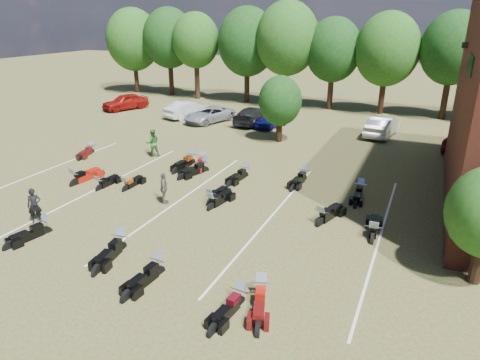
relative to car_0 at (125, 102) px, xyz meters
The scene contains 33 objects.
ground 28.53m from the car_0, 45.21° to the right, with size 160.00×160.00×0.00m, color brown.
car_0 is the anchor object (origin of this frame).
car_1 7.66m from the car_0, ahead, with size 1.65×4.74×1.56m, color silver.
car_2 10.42m from the car_0, ahead, with size 2.26×4.91×1.36m, color gray.
car_3 14.21m from the car_0, ahead, with size 2.07×5.08×1.48m, color black.
car_4 16.06m from the car_0, ahead, with size 1.56×3.88×1.32m, color #0D0F5E.
car_5 25.03m from the car_0, ahead, with size 1.70×4.88×1.61m, color #A6A6A1.
car_6 30.99m from the car_0, ahead, with size 2.67×5.78×1.61m, color #5D0507.
person_black 25.41m from the car_0, 60.89° to the right, with size 0.60×0.40×1.66m, color black.
person_green 16.44m from the car_0, 45.44° to the right, with size 0.91×0.71×1.88m, color #2A6124.
person_grey 24.45m from the car_0, 47.29° to the right, with size 0.96×0.40×1.64m, color #57534A.
motorcycle_2 26.63m from the car_0, 59.26° to the right, with size 0.70×2.21×1.23m, color black, non-canonical shape.
motorcycle_3 28.68m from the car_0, 52.22° to the right, with size 0.76×2.40×1.34m, color black, non-canonical shape.
motorcycle_4 30.86m from the car_0, 49.66° to the right, with size 0.74×2.31×1.29m, color black, non-canonical shape.
motorcycle_5 33.49m from the car_0, 45.59° to the right, with size 0.68×2.14×1.19m, color black, non-canonical shape.
motorcycle_6 33.41m from the car_0, 44.16° to the right, with size 0.73×2.30×1.28m, color #490B0A, non-canonical shape.
motorcycle_7 20.82m from the car_0, 59.53° to the right, with size 0.80×2.52×1.41m, color maroon, non-canonical shape.
motorcycle_8 22.16m from the car_0, 51.84° to the right, with size 0.64×2.01×1.12m, color black, non-canonical shape.
motorcycle_9 21.75m from the car_0, 55.52° to the right, with size 0.65×2.05×1.14m, color black, non-canonical shape.
motorcycle_10 25.99m from the car_0, 42.70° to the right, with size 0.73×2.28×1.27m, color black, non-canonical shape.
motorcycle_11 25.38m from the car_0, 42.35° to the right, with size 0.69×2.18×1.21m, color black, non-canonical shape.
motorcycle_12 29.83m from the car_0, 34.93° to the right, with size 0.77×2.42×1.35m, color black, non-canonical shape.
motorcycle_13 32.13m from the car_0, 33.37° to the right, with size 0.78×2.44×1.36m, color black, non-canonical shape.
motorcycle_14 14.81m from the car_0, 60.87° to the right, with size 0.68×2.12×1.18m, color #400C09, non-canonical shape.
motorcycle_15 19.59m from the car_0, 37.76° to the right, with size 0.72×2.25×1.26m, color maroon, non-canonical shape.
motorcycle_16 20.77m from the car_0, 38.86° to the right, with size 0.78×2.45×1.37m, color black, non-canonical shape.
motorcycle_17 19.10m from the car_0, 39.43° to the right, with size 0.81×2.53×1.41m, color black, non-canonical shape.
motorcycle_18 22.80m from the car_0, 34.35° to the right, with size 0.72×2.25×1.25m, color black, non-canonical shape.
motorcycle_19 28.53m from the car_0, 26.66° to the right, with size 0.71×2.24×1.25m, color black, non-canonical shape.
motorcycle_20 25.19m from the car_0, 28.36° to the right, with size 0.75×2.37×1.32m, color black, non-canonical shape.
tree_line 21.72m from the car_0, 24.64° to the left, with size 56.00×6.00×9.79m.
young_tree_midfield 18.85m from the car_0, 14.68° to the right, with size 3.20×3.20×4.70m.
parking_lines 24.29m from the car_0, 45.25° to the right, with size 20.10×14.00×0.01m.
Camera 1 is at (8.17, -14.36, 8.98)m, focal length 32.00 mm.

